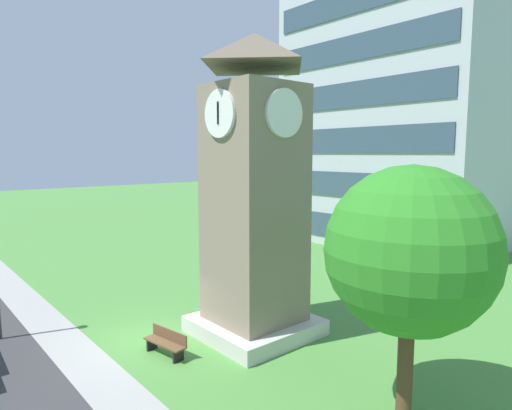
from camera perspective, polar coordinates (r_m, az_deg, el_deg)
ground_plane at (r=17.82m, az=-14.08°, el=-16.72°), size 160.00×160.00×0.00m
kerb_strip at (r=16.99m, az=-21.81°, el=-18.21°), size 120.00×1.60×0.01m
office_building at (r=38.54m, az=19.58°, el=12.54°), size 15.71×14.88×22.40m
clock_tower at (r=16.62m, az=-0.20°, el=0.19°), size 4.15×4.15×11.41m
park_bench at (r=16.32m, az=-11.67°, el=-17.15°), size 1.86×0.79×0.88m
tree_streetside at (r=11.88m, az=19.49°, el=-5.70°), size 4.40×4.40×6.77m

